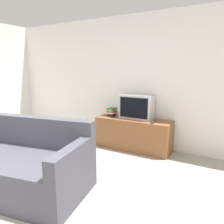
{
  "coord_description": "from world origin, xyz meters",
  "views": [
    {
      "loc": [
        1.88,
        -1.05,
        1.56
      ],
      "look_at": [
        -0.1,
        2.42,
        0.77
      ],
      "focal_mm": 35.0,
      "sensor_mm": 36.0,
      "label": 1
    }
  ],
  "objects_px": {
    "couch": "(10,165)",
    "remote_on_stand": "(153,122)",
    "book_stack": "(112,112)",
    "television": "(137,107)",
    "tv_stand": "(133,134)"
  },
  "relations": [
    {
      "from": "couch",
      "to": "remote_on_stand",
      "type": "xyz_separation_m",
      "value": [
        1.27,
        2.01,
        0.31
      ]
    },
    {
      "from": "book_stack",
      "to": "television",
      "type": "bearing_deg",
      "value": 5.67
    },
    {
      "from": "tv_stand",
      "to": "remote_on_stand",
      "type": "bearing_deg",
      "value": -13.68
    },
    {
      "from": "couch",
      "to": "book_stack",
      "type": "relative_size",
      "value": 9.66
    },
    {
      "from": "tv_stand",
      "to": "book_stack",
      "type": "relative_size",
      "value": 6.36
    },
    {
      "from": "tv_stand",
      "to": "book_stack",
      "type": "height_order",
      "value": "book_stack"
    },
    {
      "from": "television",
      "to": "couch",
      "type": "height_order",
      "value": "television"
    },
    {
      "from": "remote_on_stand",
      "to": "television",
      "type": "bearing_deg",
      "value": 155.41
    },
    {
      "from": "couch",
      "to": "tv_stand",
      "type": "bearing_deg",
      "value": 57.76
    },
    {
      "from": "tv_stand",
      "to": "remote_on_stand",
      "type": "height_order",
      "value": "remote_on_stand"
    },
    {
      "from": "couch",
      "to": "television",
      "type": "bearing_deg",
      "value": 57.9
    },
    {
      "from": "couch",
      "to": "remote_on_stand",
      "type": "relative_size",
      "value": 11.14
    },
    {
      "from": "television",
      "to": "remote_on_stand",
      "type": "relative_size",
      "value": 3.18
    },
    {
      "from": "television",
      "to": "remote_on_stand",
      "type": "distance_m",
      "value": 0.51
    },
    {
      "from": "couch",
      "to": "book_stack",
      "type": "height_order",
      "value": "couch"
    }
  ]
}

